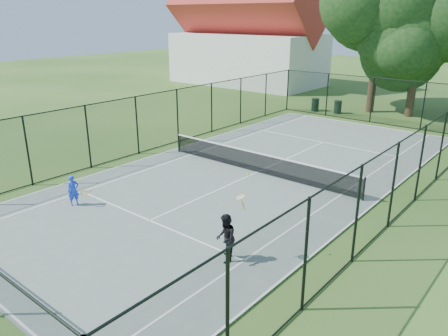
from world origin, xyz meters
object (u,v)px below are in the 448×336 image
Objects in this scene: trash_bin_left at (315,105)px; player_blue at (73,190)px; tennis_net at (257,161)px; trash_bin_right at (338,107)px; player_black at (226,238)px.

trash_bin_left is 0.80× the size of player_blue.
trash_bin_right is (-2.95, 14.26, -0.11)m from tennis_net.
player_blue is at bearing -90.64° from trash_bin_right.
player_black reaches higher than player_blue.
tennis_net is 8.63× the size of player_blue.
tennis_net is 10.85× the size of trash_bin_right.
trash_bin_left is 1.01× the size of trash_bin_right.
player_black is (6.87, 0.57, 0.15)m from player_blue.
trash_bin_left is 1.71m from trash_bin_right.
tennis_net is at bearing -71.65° from trash_bin_left.
trash_bin_left is at bearing -170.19° from trash_bin_right.
trash_bin_left is (-4.63, 13.97, -0.10)m from tennis_net.
tennis_net is 14.56m from trash_bin_right.
trash_bin_left is 21.32m from player_blue.
trash_bin_right is at bearing 9.81° from trash_bin_left.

